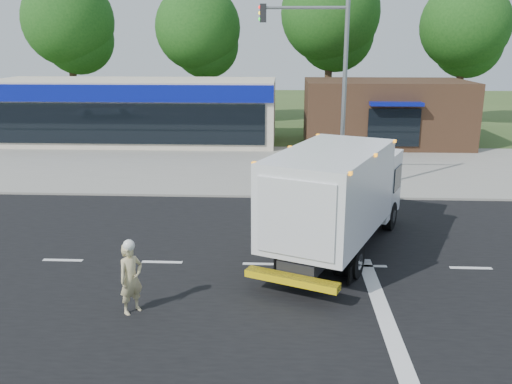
# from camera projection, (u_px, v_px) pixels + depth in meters

# --- Properties ---
(ground) EXTENTS (120.00, 120.00, 0.00)m
(ground) POSITION_uv_depth(u_px,v_px,m) (263.00, 265.00, 15.90)
(ground) COLOR #385123
(ground) RESTS_ON ground
(road_asphalt) EXTENTS (60.00, 14.00, 0.02)m
(road_asphalt) POSITION_uv_depth(u_px,v_px,m) (263.00, 264.00, 15.89)
(road_asphalt) COLOR black
(road_asphalt) RESTS_ON ground
(sidewalk) EXTENTS (60.00, 2.40, 0.12)m
(sidewalk) POSITION_uv_depth(u_px,v_px,m) (270.00, 189.00, 23.77)
(sidewalk) COLOR gray
(sidewalk) RESTS_ON ground
(parking_apron) EXTENTS (60.00, 9.00, 0.02)m
(parking_apron) POSITION_uv_depth(u_px,v_px,m) (272.00, 162.00, 29.37)
(parking_apron) COLOR gray
(parking_apron) RESTS_ON ground
(lane_markings) EXTENTS (55.20, 7.00, 0.01)m
(lane_markings) POSITION_uv_depth(u_px,v_px,m) (312.00, 285.00, 14.53)
(lane_markings) COLOR silver
(lane_markings) RESTS_ON road_asphalt
(ems_box_truck) EXTENTS (5.19, 7.95, 3.39)m
(ems_box_truck) POSITION_uv_depth(u_px,v_px,m) (338.00, 192.00, 16.31)
(ems_box_truck) COLOR black
(ems_box_truck) RESTS_ON ground
(emergency_worker) EXTENTS (0.73, 0.76, 1.86)m
(emergency_worker) POSITION_uv_depth(u_px,v_px,m) (131.00, 277.00, 12.86)
(emergency_worker) COLOR #C5B583
(emergency_worker) RESTS_ON ground
(retail_strip_mall) EXTENTS (18.00, 6.20, 4.00)m
(retail_strip_mall) POSITION_uv_depth(u_px,v_px,m) (135.00, 111.00, 34.96)
(retail_strip_mall) COLOR beige
(retail_strip_mall) RESTS_ON ground
(brown_storefront) EXTENTS (10.00, 6.70, 4.00)m
(brown_storefront) POSITION_uv_depth(u_px,v_px,m) (385.00, 112.00, 34.26)
(brown_storefront) COLOR #382316
(brown_storefront) RESTS_ON ground
(traffic_signal_pole) EXTENTS (3.51, 0.25, 8.00)m
(traffic_signal_pole) POSITION_uv_depth(u_px,v_px,m) (329.00, 78.00, 21.78)
(traffic_signal_pole) COLOR gray
(traffic_signal_pole) RESTS_ON ground
(background_trees) EXTENTS (36.77, 7.39, 12.10)m
(background_trees) POSITION_uv_depth(u_px,v_px,m) (266.00, 27.00, 41.06)
(background_trees) COLOR #332114
(background_trees) RESTS_ON ground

